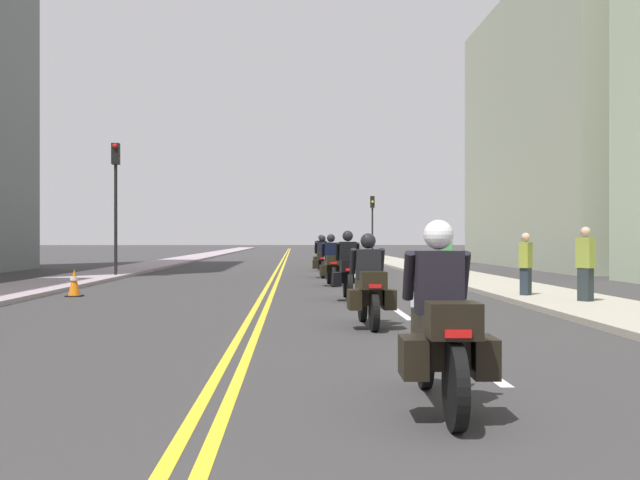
{
  "coord_description": "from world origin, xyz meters",
  "views": [
    {
      "loc": [
        0.71,
        -0.39,
        1.46
      ],
      "look_at": [
        1.41,
        19.58,
        1.44
      ],
      "focal_mm": 41.44,
      "sensor_mm": 36.0,
      "label": 1
    }
  ],
  "objects_px": {
    "motorcycle_4": "(322,260)",
    "traffic_light_far": "(372,216)",
    "motorcycle_2": "(348,272)",
    "motorcycle_1": "(369,288)",
    "pedestrian_0": "(447,254)",
    "pedestrian_2": "(585,265)",
    "pedestrian_1": "(526,265)",
    "traffic_cone_1": "(74,283)",
    "motorcycle_5": "(321,256)",
    "motorcycle_0": "(440,331)",
    "motorcycle_3": "(331,264)",
    "traffic_light_near": "(116,185)"
  },
  "relations": [
    {
      "from": "traffic_light_near",
      "to": "pedestrian_1",
      "type": "xyz_separation_m",
      "value": [
        12.29,
        -10.54,
        -2.66
      ]
    },
    {
      "from": "motorcycle_3",
      "to": "traffic_cone_1",
      "type": "bearing_deg",
      "value": -150.62
    },
    {
      "from": "traffic_light_near",
      "to": "pedestrian_1",
      "type": "relative_size",
      "value": 3.14
    },
    {
      "from": "motorcycle_0",
      "to": "motorcycle_1",
      "type": "relative_size",
      "value": 1.11
    },
    {
      "from": "pedestrian_0",
      "to": "pedestrian_1",
      "type": "xyz_separation_m",
      "value": [
        -0.0,
        -9.07,
        -0.1
      ]
    },
    {
      "from": "pedestrian_1",
      "to": "traffic_light_far",
      "type": "bearing_deg",
      "value": 37.48
    },
    {
      "from": "motorcycle_4",
      "to": "traffic_light_near",
      "type": "xyz_separation_m",
      "value": [
        -7.8,
        0.02,
        2.83
      ]
    },
    {
      "from": "pedestrian_0",
      "to": "traffic_light_far",
      "type": "bearing_deg",
      "value": 104.48
    },
    {
      "from": "pedestrian_1",
      "to": "motorcycle_1",
      "type": "bearing_deg",
      "value": 177.9
    },
    {
      "from": "motorcycle_3",
      "to": "traffic_light_far",
      "type": "relative_size",
      "value": 0.48
    },
    {
      "from": "pedestrian_2",
      "to": "pedestrian_1",
      "type": "bearing_deg",
      "value": -8.47
    },
    {
      "from": "motorcycle_2",
      "to": "motorcycle_5",
      "type": "height_order",
      "value": "motorcycle_2"
    },
    {
      "from": "motorcycle_1",
      "to": "motorcycle_2",
      "type": "xyz_separation_m",
      "value": [
        0.05,
        5.51,
        0.03
      ]
    },
    {
      "from": "traffic_cone_1",
      "to": "traffic_light_near",
      "type": "height_order",
      "value": "traffic_light_near"
    },
    {
      "from": "motorcycle_5",
      "to": "pedestrian_2",
      "type": "distance_m",
      "value": 19.12
    },
    {
      "from": "motorcycle_0",
      "to": "motorcycle_3",
      "type": "bearing_deg",
      "value": 92.11
    },
    {
      "from": "traffic_cone_1",
      "to": "traffic_light_near",
      "type": "bearing_deg",
      "value": 97.1
    },
    {
      "from": "motorcycle_5",
      "to": "traffic_light_near",
      "type": "height_order",
      "value": "traffic_light_near"
    },
    {
      "from": "motorcycle_2",
      "to": "pedestrian_0",
      "type": "height_order",
      "value": "pedestrian_0"
    },
    {
      "from": "pedestrian_0",
      "to": "motorcycle_1",
      "type": "bearing_deg",
      "value": -92.89
    },
    {
      "from": "motorcycle_3",
      "to": "motorcycle_0",
      "type": "bearing_deg",
      "value": -92.22
    },
    {
      "from": "motorcycle_1",
      "to": "pedestrian_0",
      "type": "height_order",
      "value": "pedestrian_0"
    },
    {
      "from": "traffic_cone_1",
      "to": "pedestrian_0",
      "type": "bearing_deg",
      "value": 34.3
    },
    {
      "from": "motorcycle_3",
      "to": "traffic_light_near",
      "type": "relative_size",
      "value": 0.42
    },
    {
      "from": "motorcycle_4",
      "to": "traffic_light_near",
      "type": "relative_size",
      "value": 0.43
    },
    {
      "from": "motorcycle_2",
      "to": "pedestrian_0",
      "type": "xyz_separation_m",
      "value": [
        4.27,
        8.87,
        0.26
      ]
    },
    {
      "from": "traffic_cone_1",
      "to": "pedestrian_2",
      "type": "relative_size",
      "value": 0.41
    },
    {
      "from": "traffic_cone_1",
      "to": "traffic_light_near",
      "type": "relative_size",
      "value": 0.14
    },
    {
      "from": "motorcycle_1",
      "to": "motorcycle_3",
      "type": "relative_size",
      "value": 0.98
    },
    {
      "from": "traffic_cone_1",
      "to": "pedestrian_1",
      "type": "distance_m",
      "value": 11.27
    },
    {
      "from": "motorcycle_0",
      "to": "traffic_light_far",
      "type": "relative_size",
      "value": 0.52
    },
    {
      "from": "traffic_light_far",
      "to": "pedestrian_1",
      "type": "distance_m",
      "value": 32.45
    },
    {
      "from": "motorcycle_4",
      "to": "traffic_light_far",
      "type": "bearing_deg",
      "value": 79.32
    },
    {
      "from": "motorcycle_1",
      "to": "motorcycle_4",
      "type": "relative_size",
      "value": 0.95
    },
    {
      "from": "motorcycle_2",
      "to": "motorcycle_4",
      "type": "bearing_deg",
      "value": 91.74
    },
    {
      "from": "motorcycle_4",
      "to": "traffic_cone_1",
      "type": "relative_size",
      "value": 3.07
    },
    {
      "from": "motorcycle_0",
      "to": "motorcycle_3",
      "type": "distance_m",
      "value": 16.93
    },
    {
      "from": "motorcycle_2",
      "to": "motorcycle_3",
      "type": "relative_size",
      "value": 1.04
    },
    {
      "from": "motorcycle_4",
      "to": "pedestrian_2",
      "type": "xyz_separation_m",
      "value": [
        5.24,
        -12.29,
        0.23
      ]
    },
    {
      "from": "motorcycle_3",
      "to": "traffic_light_near",
      "type": "height_order",
      "value": "traffic_light_near"
    },
    {
      "from": "traffic_cone_1",
      "to": "traffic_light_far",
      "type": "bearing_deg",
      "value": 70.56
    },
    {
      "from": "motorcycle_0",
      "to": "traffic_light_near",
      "type": "height_order",
      "value": "traffic_light_near"
    },
    {
      "from": "motorcycle_4",
      "to": "motorcycle_1",
      "type": "bearing_deg",
      "value": -89.08
    },
    {
      "from": "motorcycle_5",
      "to": "traffic_cone_1",
      "type": "distance_m",
      "value": 16.69
    },
    {
      "from": "pedestrian_0",
      "to": "pedestrian_2",
      "type": "xyz_separation_m",
      "value": [
        0.74,
        -10.84,
        -0.04
      ]
    },
    {
      "from": "motorcycle_4",
      "to": "traffic_light_far",
      "type": "distance_m",
      "value": 22.38
    },
    {
      "from": "motorcycle_0",
      "to": "pedestrian_0",
      "type": "distance_m",
      "value": 20.79
    },
    {
      "from": "motorcycle_2",
      "to": "traffic_light_far",
      "type": "distance_m",
      "value": 32.51
    },
    {
      "from": "traffic_light_near",
      "to": "motorcycle_3",
      "type": "bearing_deg",
      "value": -31.7
    },
    {
      "from": "motorcycle_3",
      "to": "pedestrian_2",
      "type": "height_order",
      "value": "pedestrian_2"
    }
  ]
}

